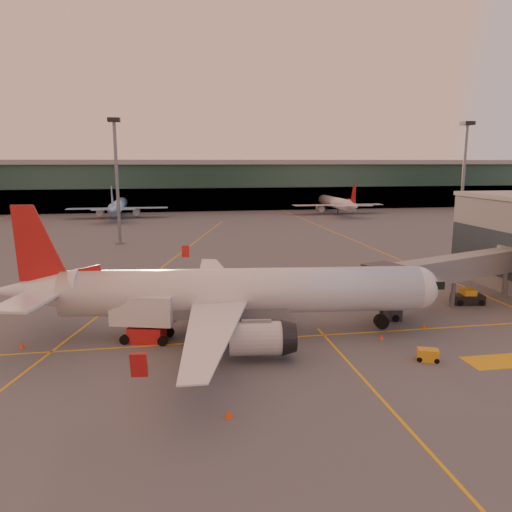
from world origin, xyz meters
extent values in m
plane|color=#4C4F54|center=(0.00, 0.00, 0.00)|extent=(600.00, 600.00, 0.00)
cube|color=gold|center=(0.00, 5.00, 0.01)|extent=(80.00, 0.25, 0.01)
cube|color=gold|center=(-10.00, 45.00, 0.01)|extent=(31.30, 115.98, 0.01)
cube|color=gold|center=(30.00, 70.00, 0.01)|extent=(0.25, 160.00, 0.01)
cube|color=gold|center=(5.00, -8.00, 0.01)|extent=(0.25, 30.00, 0.01)
cube|color=gold|center=(18.00, -4.00, 0.01)|extent=(6.00, 3.00, 0.01)
cube|color=#19382D|center=(0.00, 142.00, 8.00)|extent=(400.00, 18.00, 16.00)
cube|color=gray|center=(0.00, 142.00, 16.80)|extent=(400.00, 20.00, 1.60)
cube|color=black|center=(0.00, 133.50, 4.00)|extent=(400.00, 1.00, 8.00)
cube|color=#2D3D47|center=(33.05, 18.00, 5.00)|extent=(0.30, 21.60, 6.00)
cylinder|color=slate|center=(-20.00, 66.00, 12.50)|extent=(0.70, 0.70, 25.00)
cube|color=black|center=(-20.00, 66.00, 25.20)|extent=(2.40, 2.40, 0.80)
cube|color=slate|center=(-20.00, 66.00, 0.25)|extent=(1.60, 1.60, 0.50)
cylinder|color=slate|center=(55.00, 62.00, 12.50)|extent=(0.70, 0.70, 25.00)
cube|color=black|center=(55.00, 62.00, 25.20)|extent=(2.40, 2.40, 0.80)
cube|color=slate|center=(55.00, 62.00, 0.25)|extent=(1.60, 1.60, 0.50)
cylinder|color=white|center=(-2.83, 6.71, 4.48)|extent=(35.14, 8.22, 4.48)
sphere|color=white|center=(14.50, 4.82, 4.48)|extent=(4.39, 4.39, 4.39)
cube|color=black|center=(15.76, 4.69, 5.03)|extent=(2.32, 3.11, 0.78)
cone|color=white|center=(-22.27, 8.82, 4.81)|extent=(8.07, 5.05, 4.25)
cube|color=white|center=(-22.27, 4.97, 4.92)|extent=(5.28, 7.89, 0.22)
cylinder|color=silver|center=(-2.72, -0.15, 2.01)|extent=(4.96, 3.40, 2.91)
cylinder|color=black|center=(-5.68, 4.09, 1.01)|extent=(2.17, 1.77, 2.01)
cylinder|color=black|center=(-5.68, 4.09, 1.62)|extent=(0.40, 0.40, 1.23)
cube|color=white|center=(-21.44, 12.58, 4.92)|extent=(3.84, 7.34, 0.22)
cylinder|color=silver|center=(-1.25, 13.38, 2.01)|extent=(4.96, 3.40, 2.91)
cylinder|color=black|center=(-5.05, 9.87, 1.01)|extent=(2.17, 1.77, 2.01)
cylinder|color=black|center=(-5.05, 9.87, 1.62)|extent=(0.40, 0.40, 1.23)
cube|color=slate|center=(-4.10, 6.84, 3.02)|extent=(11.38, 4.75, 1.79)
cylinder|color=black|center=(11.11, 5.19, 1.01)|extent=(1.50, 1.04, 1.41)
cube|color=slate|center=(22.93, 11.68, 4.78)|extent=(23.08, 11.06, 2.70)
cube|color=#2D3035|center=(12.36, 7.96, 4.78)|extent=(4.40, 4.40, 3.00)
cube|color=#2D3035|center=(13.86, 8.86, 1.20)|extent=(1.60, 2.40, 2.40)
cylinder|color=black|center=(13.86, 7.76, 0.40)|extent=(0.80, 0.40, 0.80)
cylinder|color=black|center=(13.86, 9.96, 0.40)|extent=(0.80, 0.40, 0.80)
cylinder|color=slate|center=(22.93, 11.68, 1.74)|extent=(0.50, 0.50, 3.48)
cube|color=#B2191B|center=(-12.21, 6.53, 0.77)|extent=(3.81, 3.25, 1.53)
cube|color=silver|center=(-12.50, 6.61, 3.17)|extent=(6.39, 4.07, 2.86)
cylinder|color=black|center=(-14.31, 5.85, 0.46)|extent=(0.98, 0.59, 0.92)
cylinder|color=black|center=(-10.77, 4.85, 0.46)|extent=(0.98, 0.59, 0.92)
cube|color=gold|center=(11.89, -2.77, 0.53)|extent=(2.03, 1.65, 1.06)
cylinder|color=black|center=(11.07, -2.90, 0.22)|extent=(0.49, 0.37, 0.44)
cylinder|color=black|center=(12.37, -3.45, 0.22)|extent=(0.49, 0.37, 0.44)
cube|color=black|center=(25.55, 12.67, 0.58)|extent=(3.84, 2.42, 1.16)
cube|color=gold|center=(25.55, 12.67, 1.37)|extent=(1.72, 1.89, 0.95)
cylinder|color=black|center=(24.17, 12.02, 0.37)|extent=(0.78, 0.42, 0.74)
cylinder|color=black|center=(26.68, 11.64, 0.37)|extent=(0.78, 0.42, 0.74)
cone|color=#FE410D|center=(15.84, 5.21, 0.26)|extent=(0.40, 0.40, 0.51)
cube|color=#FE410D|center=(15.84, 5.21, 0.01)|extent=(0.35, 0.35, 0.03)
cone|color=#FE410D|center=(-23.57, 6.45, 0.30)|extent=(0.47, 0.47, 0.60)
cube|color=#FE410D|center=(-23.57, 6.45, 0.02)|extent=(0.41, 0.41, 0.03)
cone|color=#FE410D|center=(-6.24, -9.53, 0.32)|extent=(0.50, 0.50, 0.63)
cube|color=#FE410D|center=(-6.24, -9.53, 0.02)|extent=(0.43, 0.43, 0.03)
cone|color=#FE410D|center=(-5.34, 23.84, 0.28)|extent=(0.44, 0.44, 0.56)
cube|color=#FE410D|center=(-5.34, 23.84, 0.01)|extent=(0.38, 0.38, 0.03)
cone|color=#FE410D|center=(10.19, 2.92, 0.26)|extent=(0.40, 0.40, 0.51)
cube|color=#FE410D|center=(10.19, 2.92, 0.01)|extent=(0.35, 0.35, 0.03)
camera|label=1|loc=(-9.83, -40.33, 16.98)|focal=35.00mm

